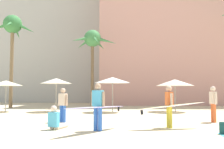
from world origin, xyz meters
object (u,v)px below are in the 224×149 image
Objects in this scene: person_near_left at (213,102)px; cafe_umbrella_0 at (56,81)px; cafe_umbrella_3 at (6,83)px; person_far_left at (170,105)px; cafe_umbrella_4 at (175,83)px; person_near_right at (56,121)px; person_far_right at (63,104)px; cafe_umbrella_2 at (113,80)px; palm_tree_left at (12,30)px; person_mid_right at (98,106)px; palm_tree_far_left at (93,42)px.

cafe_umbrella_0 is at bearing -38.44° from person_near_left.
person_far_left is at bearing -38.07° from cafe_umbrella_3.
cafe_umbrella_4 is at bearing 0.73° from cafe_umbrella_0.
person_near_right is 2.31m from person_far_right.
cafe_umbrella_3 is 1.40× the size of person_near_left.
cafe_umbrella_4 is (4.55, 0.42, -0.16)m from cafe_umbrella_2.
person_near_right is at bearing -127.37° from cafe_umbrella_4.
person_near_left is 7.24m from person_far_right.
cafe_umbrella_0 is 9.01m from person_near_right.
cafe_umbrella_3 is 0.88× the size of cafe_umbrella_4.
cafe_umbrella_3 is (-3.61, -0.23, -0.16)m from cafe_umbrella_0.
person_mid_right is at bearing -56.58° from palm_tree_left.
palm_tree_far_left is at bearing 145.97° from cafe_umbrella_4.
person_near_right is at bearing -140.64° from person_far_right.
cafe_umbrella_4 is 1.00× the size of person_mid_right.
cafe_umbrella_4 is 9.47m from person_far_right.
cafe_umbrella_2 is 2.43× the size of person_near_right.
person_far_right is at bearing -3.12° from person_near_left.
person_near_right is 0.39× the size of person_mid_right.
cafe_umbrella_0 is at bearing -179.27° from cafe_umbrella_4.
cafe_umbrella_2 reaches higher than person_near_right.
person_near_left is at bearing -86.35° from cafe_umbrella_4.
palm_tree_far_left is 2.95× the size of cafe_umbrella_3.
person_near_left is (14.30, -10.70, -6.24)m from palm_tree_left.
person_near_left is (6.86, -10.68, -5.02)m from palm_tree_far_left.
person_far_left is (-2.10, -8.33, -1.19)m from cafe_umbrella_4.
palm_tree_left is at bearing 152.83° from cafe_umbrella_2.
person_far_right is at bearing -136.71° from cafe_umbrella_4.
person_far_left is (4.53, 0.34, 0.61)m from person_near_right.
palm_tree_far_left reaches higher than person_near_right.
person_near_right is at bearing 14.42° from person_near_left.
palm_tree_left is at bearing 108.71° from cafe_umbrella_3.
person_near_left is at bearing -49.98° from cafe_umbrella_2.
palm_tree_far_left is 7.54m from palm_tree_left.
person_far_right is at bearing -56.88° from palm_tree_left.
person_near_left is (12.70, -5.98, -1.13)m from cafe_umbrella_3.
person_near_left is at bearing -36.79° from palm_tree_left.
cafe_umbrella_2 is at bearing 98.27° from person_far_left.
person_near_right is 1.86m from person_mid_right.
cafe_umbrella_0 reaches higher than person_near_right.
cafe_umbrella_3 is 8.28m from person_far_right.
cafe_umbrella_4 reaches higher than person_near_left.
person_far_left is (2.45, -7.91, -1.36)m from cafe_umbrella_2.
cafe_umbrella_4 is at bearing 1.57° from cafe_umbrella_3.
palm_tree_left is 3.54× the size of cafe_umbrella_3.
cafe_umbrella_3 is 12.31m from cafe_umbrella_4.
cafe_umbrella_0 is at bearing 119.77° from person_far_left.
palm_tree_left reaches higher than person_near_right.
cafe_umbrella_3 is at bearing 179.42° from cafe_umbrella_2.
person_far_right is (-0.38, -10.80, -5.07)m from palm_tree_far_left.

